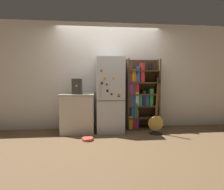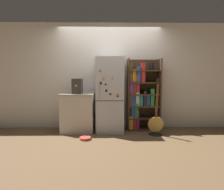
{
  "view_description": "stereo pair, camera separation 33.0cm",
  "coord_description": "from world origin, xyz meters",
  "px_view_note": "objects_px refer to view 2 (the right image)",
  "views": [
    {
      "loc": [
        -0.34,
        -3.9,
        1.19
      ],
      "look_at": [
        0.05,
        0.15,
        0.86
      ],
      "focal_mm": 28.0,
      "sensor_mm": 36.0,
      "label": 1
    },
    {
      "loc": [
        -0.01,
        -3.92,
        1.19
      ],
      "look_at": [
        0.05,
        0.15,
        0.86
      ],
      "focal_mm": 28.0,
      "sensor_mm": 36.0,
      "label": 2
    }
  ],
  "objects_px": {
    "refrigerator": "(110,95)",
    "bookshelf": "(140,96)",
    "espresso_machine": "(77,86)",
    "guitar": "(156,127)",
    "pet_bowl": "(85,138)"
  },
  "relations": [
    {
      "from": "bookshelf",
      "to": "espresso_machine",
      "type": "height_order",
      "value": "bookshelf"
    },
    {
      "from": "guitar",
      "to": "espresso_machine",
      "type": "bearing_deg",
      "value": 171.76
    },
    {
      "from": "bookshelf",
      "to": "pet_bowl",
      "type": "xyz_separation_m",
      "value": [
        -1.23,
        -0.76,
        -0.79
      ]
    },
    {
      "from": "refrigerator",
      "to": "espresso_machine",
      "type": "bearing_deg",
      "value": -175.98
    },
    {
      "from": "refrigerator",
      "to": "espresso_machine",
      "type": "relative_size",
      "value": 5.0
    },
    {
      "from": "bookshelf",
      "to": "espresso_machine",
      "type": "distance_m",
      "value": 1.51
    },
    {
      "from": "espresso_machine",
      "to": "pet_bowl",
      "type": "height_order",
      "value": "espresso_machine"
    },
    {
      "from": "espresso_machine",
      "to": "pet_bowl",
      "type": "xyz_separation_m",
      "value": [
        0.24,
        -0.55,
        -1.03
      ]
    },
    {
      "from": "refrigerator",
      "to": "bookshelf",
      "type": "distance_m",
      "value": 0.75
    },
    {
      "from": "guitar",
      "to": "refrigerator",
      "type": "bearing_deg",
      "value": 163.13
    },
    {
      "from": "refrigerator",
      "to": "guitar",
      "type": "distance_m",
      "value": 1.26
    },
    {
      "from": "espresso_machine",
      "to": "guitar",
      "type": "relative_size",
      "value": 0.28
    },
    {
      "from": "bookshelf",
      "to": "pet_bowl",
      "type": "height_order",
      "value": "bookshelf"
    },
    {
      "from": "refrigerator",
      "to": "guitar",
      "type": "height_order",
      "value": "refrigerator"
    },
    {
      "from": "refrigerator",
      "to": "pet_bowl",
      "type": "height_order",
      "value": "refrigerator"
    }
  ]
}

